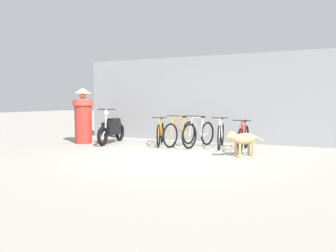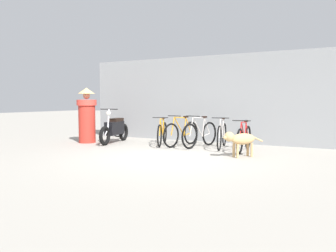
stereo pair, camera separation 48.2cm
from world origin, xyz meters
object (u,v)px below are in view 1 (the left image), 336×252
bicycle_3 (221,135)px  stray_dog (242,139)px  bicycle_1 (180,133)px  person_in_robes (83,115)px  bicycle_0 (160,133)px  bicycle_2 (199,134)px  spare_tire_left (113,128)px  bicycle_4 (243,138)px  motorcycle (112,130)px

bicycle_3 → stray_dog: bicycle_3 is taller
bicycle_1 → person_in_robes: 3.12m
bicycle_0 → stray_dog: bearing=48.5°
bicycle_1 → bicycle_2: 0.58m
person_in_robes → spare_tire_left: size_ratio=2.55×
person_in_robes → bicycle_4: bearing=-160.6°
bicycle_2 → bicycle_4: (1.32, -0.18, -0.03)m
bicycle_1 → stray_dog: bicycle_1 is taller
stray_dog → spare_tire_left: size_ratio=1.39×
bicycle_2 → stray_dog: 1.88m
spare_tire_left → bicycle_2: bearing=-16.8°
stray_dog → person_in_robes: bearing=-57.7°
bicycle_4 → person_in_robes: size_ratio=0.94×
bicycle_2 → bicycle_1: bearing=-74.7°
bicycle_1 → person_in_robes: person_in_robes is taller
bicycle_3 → stray_dog: (0.84, -1.22, 0.06)m
stray_dog → spare_tire_left: bearing=-76.0°
bicycle_3 → stray_dog: bearing=24.8°
bicycle_0 → stray_dog: size_ratio=1.66×
bicycle_0 → bicycle_2: size_ratio=0.97×
bicycle_0 → spare_tire_left: size_ratio=2.32×
bicycle_1 → spare_tire_left: bicycle_1 is taller
stray_dog → spare_tire_left: 5.65m
stray_dog → spare_tire_left: (-5.17, 2.28, -0.08)m
bicycle_2 → bicycle_0: bearing=-73.4°
bicycle_4 → motorcycle: size_ratio=0.89×
bicycle_1 → bicycle_0: bearing=-73.9°
stray_dog → person_in_robes: (-5.06, 0.49, 0.46)m
person_in_robes → bicycle_1: bearing=-154.0°
bicycle_4 → bicycle_2: bearing=-99.8°
bicycle_1 → stray_dog: bearing=72.9°
bicycle_1 → spare_tire_left: (-3.12, 1.13, -0.03)m
bicycle_1 → person_in_robes: size_ratio=0.95×
stray_dog → bicycle_4: bearing=-133.2°
bicycle_4 → stray_dog: bicycle_4 is taller
stray_dog → bicycle_2: bearing=-90.4°
bicycle_4 → motorcycle: bearing=-89.7°
bicycle_1 → bicycle_3: bicycle_1 is taller
stray_dog → bicycle_3: bearing=-107.7°
motorcycle → spare_tire_left: motorcycle is taller
bicycle_0 → bicycle_3: bearing=74.6°
bicycle_1 → stray_dog: size_ratio=1.73×
motorcycle → bicycle_0: bearing=91.0°
bicycle_0 → spare_tire_left: 2.76m
bicycle_3 → person_in_robes: (-4.23, -0.73, 0.51)m
motorcycle → bicycle_3: bearing=87.6°
bicycle_3 → bicycle_4: bicycle_3 is taller
bicycle_1 → stray_dog: (2.05, -1.14, 0.05)m
bicycle_0 → bicycle_2: bearing=73.7°
bicycle_4 → bicycle_1: bearing=-96.9°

